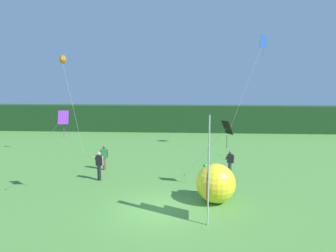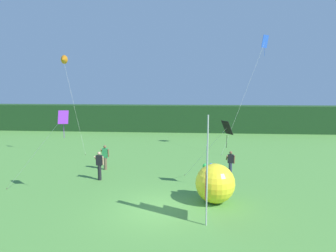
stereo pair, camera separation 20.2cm
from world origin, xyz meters
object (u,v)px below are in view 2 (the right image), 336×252
(banner_flag, at_px, (207,172))
(person_far_left, at_px, (230,162))
(person_mid_field, at_px, (99,165))
(inflatable_balloon, at_px, (215,183))
(person_near_banner, at_px, (105,157))
(kite_black_diamond_0, at_px, (225,130))
(kite_orange_delta_3, at_px, (63,60))
(kite_blue_diamond_1, at_px, (263,47))
(kite_purple_diamond_2, at_px, (60,122))

(banner_flag, bearing_deg, person_far_left, 74.20)
(person_mid_field, height_order, person_far_left, person_mid_field)
(person_mid_field, height_order, inflatable_balloon, inflatable_balloon)
(person_near_banner, relative_size, person_far_left, 1.08)
(banner_flag, distance_m, person_far_left, 7.13)
(kite_black_diamond_0, bearing_deg, person_mid_field, 171.56)
(person_near_banner, height_order, kite_orange_delta_3, kite_orange_delta_3)
(person_mid_field, distance_m, person_far_left, 8.31)
(person_near_banner, distance_m, kite_blue_diamond_1, 15.60)
(banner_flag, height_order, kite_purple_diamond_2, banner_flag)
(inflatable_balloon, bearing_deg, kite_blue_diamond_1, 67.75)
(kite_orange_delta_3, bearing_deg, kite_purple_diamond_2, -68.34)
(banner_flag, relative_size, person_near_banner, 2.71)
(kite_blue_diamond_1, height_order, kite_orange_delta_3, kite_blue_diamond_1)
(kite_blue_diamond_1, bearing_deg, kite_orange_delta_3, -169.31)
(inflatable_balloon, relative_size, kite_black_diamond_0, 0.50)
(person_near_banner, xyz_separation_m, kite_purple_diamond_2, (-0.83, -4.91, 3.00))
(kite_blue_diamond_1, bearing_deg, kite_black_diamond_0, -112.87)
(kite_black_diamond_0, distance_m, kite_orange_delta_3, 14.25)
(person_near_banner, distance_m, kite_orange_delta_3, 8.61)
(person_mid_field, relative_size, person_far_left, 1.11)
(person_far_left, relative_size, kite_purple_diamond_2, 0.35)
(person_far_left, bearing_deg, kite_purple_diamond_2, -155.24)
(person_near_banner, height_order, kite_blue_diamond_1, kite_blue_diamond_1)
(person_far_left, bearing_deg, kite_orange_delta_3, 162.54)
(kite_orange_delta_3, bearing_deg, banner_flag, -45.12)
(banner_flag, xyz_separation_m, person_mid_field, (-6.25, 5.15, -1.27))
(inflatable_balloon, distance_m, kite_orange_delta_3, 15.58)
(person_near_banner, relative_size, kite_black_diamond_0, 0.44)
(person_near_banner, xyz_separation_m, person_far_left, (8.45, -0.63, -0.07))
(person_near_banner, distance_m, kite_purple_diamond_2, 5.81)
(kite_orange_delta_3, bearing_deg, inflatable_balloon, -37.24)
(person_near_banner, bearing_deg, inflatable_balloon, -36.17)
(kite_blue_diamond_1, xyz_separation_m, kite_purple_diamond_2, (-12.63, -11.22, -5.02))
(kite_black_diamond_0, xyz_separation_m, kite_orange_delta_3, (-11.83, 6.64, 4.37))
(kite_purple_diamond_2, bearing_deg, inflatable_balloon, -2.02)
(person_far_left, distance_m, kite_purple_diamond_2, 10.66)
(banner_flag, relative_size, kite_blue_diamond_1, 0.47)
(banner_flag, distance_m, person_near_banner, 9.94)
(banner_flag, distance_m, kite_black_diamond_0, 4.37)
(kite_blue_diamond_1, bearing_deg, person_near_banner, -151.85)
(inflatable_balloon, relative_size, kite_purple_diamond_2, 0.43)
(person_far_left, relative_size, kite_orange_delta_3, 0.20)
(kite_black_diamond_0, bearing_deg, person_near_banner, 156.77)
(kite_black_diamond_0, relative_size, kite_blue_diamond_1, 0.39)
(person_near_banner, height_order, kite_black_diamond_0, kite_black_diamond_0)
(person_far_left, height_order, kite_orange_delta_3, kite_orange_delta_3)
(kite_black_diamond_0, bearing_deg, kite_blue_diamond_1, 67.13)
(kite_black_diamond_0, bearing_deg, kite_orange_delta_3, 150.70)
(person_near_banner, xyz_separation_m, kite_blue_diamond_1, (11.80, 6.31, 8.02))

